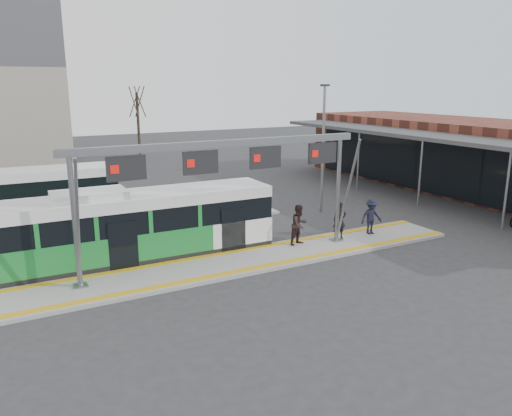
{
  "coord_description": "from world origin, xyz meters",
  "views": [
    {
      "loc": [
        -9.02,
        -18.29,
        7.57
      ],
      "look_at": [
        2.5,
        3.0,
        1.54
      ],
      "focal_mm": 35.0,
      "sensor_mm": 36.0,
      "label": 1
    }
  ],
  "objects_px": {
    "gantry": "(227,165)",
    "passenger_c": "(371,217)",
    "passenger_a": "(339,220)",
    "passenger_b": "(299,225)",
    "hero_bus": "(138,227)"
  },
  "relations": [
    {
      "from": "gantry",
      "to": "passenger_c",
      "type": "relative_size",
      "value": 7.17
    },
    {
      "from": "passenger_c",
      "to": "passenger_a",
      "type": "bearing_deg",
      "value": -178.44
    },
    {
      "from": "passenger_c",
      "to": "passenger_b",
      "type": "bearing_deg",
      "value": -177.6
    },
    {
      "from": "hero_bus",
      "to": "passenger_c",
      "type": "distance_m",
      "value": 11.51
    },
    {
      "from": "passenger_b",
      "to": "passenger_c",
      "type": "height_order",
      "value": "passenger_b"
    },
    {
      "from": "hero_bus",
      "to": "passenger_c",
      "type": "bearing_deg",
      "value": -10.46
    },
    {
      "from": "gantry",
      "to": "passenger_a",
      "type": "xyz_separation_m",
      "value": [
        6.17,
        0.26,
        -3.23
      ]
    },
    {
      "from": "hero_bus",
      "to": "passenger_c",
      "type": "xyz_separation_m",
      "value": [
        11.27,
        -2.29,
        -0.45
      ]
    },
    {
      "from": "passenger_a",
      "to": "passenger_c",
      "type": "distance_m",
      "value": 1.89
    },
    {
      "from": "gantry",
      "to": "hero_bus",
      "type": "bearing_deg",
      "value": 143.65
    },
    {
      "from": "passenger_a",
      "to": "passenger_b",
      "type": "xyz_separation_m",
      "value": [
        -2.26,
        0.14,
        0.04
      ]
    },
    {
      "from": "gantry",
      "to": "passenger_b",
      "type": "relative_size",
      "value": 6.72
    },
    {
      "from": "passenger_b",
      "to": "passenger_a",
      "type": "bearing_deg",
      "value": -18.38
    },
    {
      "from": "passenger_a",
      "to": "passenger_c",
      "type": "xyz_separation_m",
      "value": [
        1.88,
        -0.17,
        -0.02
      ]
    },
    {
      "from": "passenger_a",
      "to": "passenger_b",
      "type": "distance_m",
      "value": 2.26
    }
  ]
}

